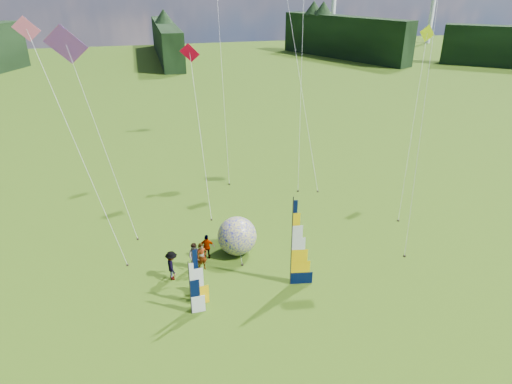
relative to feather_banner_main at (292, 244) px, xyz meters
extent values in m
plane|color=#537F17|center=(-0.68, -2.49, -2.75)|extent=(220.00, 220.00, 0.00)
sphere|color=#1011A1|center=(-2.29, 4.08, -1.49)|extent=(2.84, 2.84, 2.52)
imported|color=#66594C|center=(-4.76, 2.79, -1.85)|extent=(0.74, 0.57, 1.81)
imported|color=#66594C|center=(-5.16, 2.91, -1.85)|extent=(0.97, 0.65, 1.82)
imported|color=#66594C|center=(-6.61, 2.26, -1.82)|extent=(0.57, 1.24, 1.86)
imported|color=#66594C|center=(-4.27, 3.94, -1.91)|extent=(1.06, 0.63, 1.69)
camera|label=1|loc=(-7.33, -20.69, 13.61)|focal=32.00mm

